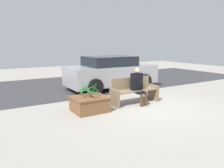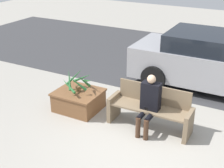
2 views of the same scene
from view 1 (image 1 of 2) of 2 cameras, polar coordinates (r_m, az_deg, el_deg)
The scene contains 7 objects.
ground_plane at distance 7.46m, azimuth 9.66°, elevation -6.05°, with size 30.00×30.00×0.00m, color #9E998E.
road_surface at distance 11.79m, azimuth -7.21°, elevation 0.12°, with size 20.00×6.00×0.01m, color #38383A.
bench at distance 7.85m, azimuth 5.79°, elevation -1.80°, with size 1.81×0.53×0.92m.
person_seated at distance 7.67m, azimuth 6.81°, elevation -0.11°, with size 0.39×0.58×1.27m.
planter_box at distance 6.90m, azimuth -5.90°, elevation -5.08°, with size 1.06×0.93×0.48m.
potted_plant at distance 6.79m, azimuth -5.98°, elevation -1.22°, with size 0.73×0.75×0.53m.
parked_car at distance 10.37m, azimuth -0.25°, elevation 3.06°, with size 4.26×1.98×1.53m.
Camera 1 is at (-4.73, -5.37, 2.09)m, focal length 35.00 mm.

